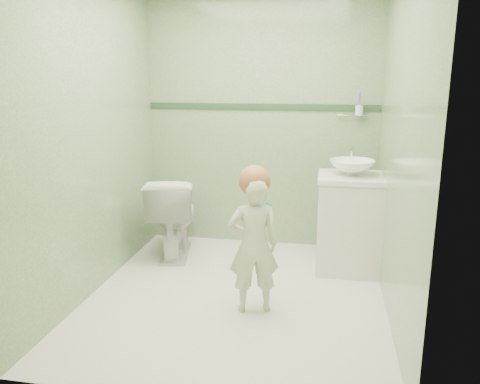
# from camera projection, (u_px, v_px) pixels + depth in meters

# --- Properties ---
(ground) EXTENTS (2.50, 2.50, 0.00)m
(ground) POSITION_uv_depth(u_px,v_px,m) (236.00, 296.00, 3.65)
(ground) COLOR white
(ground) RESTS_ON ground
(room_shell) EXTENTS (2.50, 2.54, 2.40)m
(room_shell) POSITION_uv_depth(u_px,v_px,m) (236.00, 139.00, 3.37)
(room_shell) COLOR gray
(room_shell) RESTS_ON ground
(trim_stripe) EXTENTS (2.20, 0.02, 0.05)m
(trim_stripe) POSITION_uv_depth(u_px,v_px,m) (261.00, 106.00, 4.51)
(trim_stripe) COLOR #284629
(trim_stripe) RESTS_ON room_shell
(vanity) EXTENTS (0.52, 0.50, 0.80)m
(vanity) POSITION_uv_depth(u_px,v_px,m) (349.00, 224.00, 4.08)
(vanity) COLOR silver
(vanity) RESTS_ON ground
(counter) EXTENTS (0.54, 0.52, 0.04)m
(counter) POSITION_uv_depth(u_px,v_px,m) (351.00, 177.00, 3.98)
(counter) COLOR white
(counter) RESTS_ON vanity
(basin) EXTENTS (0.37, 0.37, 0.13)m
(basin) POSITION_uv_depth(u_px,v_px,m) (352.00, 168.00, 3.96)
(basin) COLOR white
(basin) RESTS_ON counter
(faucet) EXTENTS (0.03, 0.13, 0.18)m
(faucet) POSITION_uv_depth(u_px,v_px,m) (351.00, 154.00, 4.12)
(faucet) COLOR silver
(faucet) RESTS_ON counter
(cup_holder) EXTENTS (0.26, 0.07, 0.21)m
(cup_holder) POSITION_uv_depth(u_px,v_px,m) (358.00, 110.00, 4.31)
(cup_holder) COLOR silver
(cup_holder) RESTS_ON room_shell
(toilet) EXTENTS (0.55, 0.80, 0.75)m
(toilet) POSITION_uv_depth(u_px,v_px,m) (173.00, 216.00, 4.42)
(toilet) COLOR white
(toilet) RESTS_ON ground
(toddler) EXTENTS (0.41, 0.33, 0.98)m
(toddler) POSITION_uv_depth(u_px,v_px,m) (254.00, 245.00, 3.33)
(toddler) COLOR beige
(toddler) RESTS_ON ground
(hair_cap) EXTENTS (0.22, 0.22, 0.22)m
(hair_cap) POSITION_uv_depth(u_px,v_px,m) (255.00, 181.00, 3.24)
(hair_cap) COLOR #A55F38
(hair_cap) RESTS_ON toddler
(teal_toothbrush) EXTENTS (0.10, 0.14, 0.08)m
(teal_toothbrush) POSITION_uv_depth(u_px,v_px,m) (268.00, 204.00, 3.13)
(teal_toothbrush) COLOR #089794
(teal_toothbrush) RESTS_ON toddler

